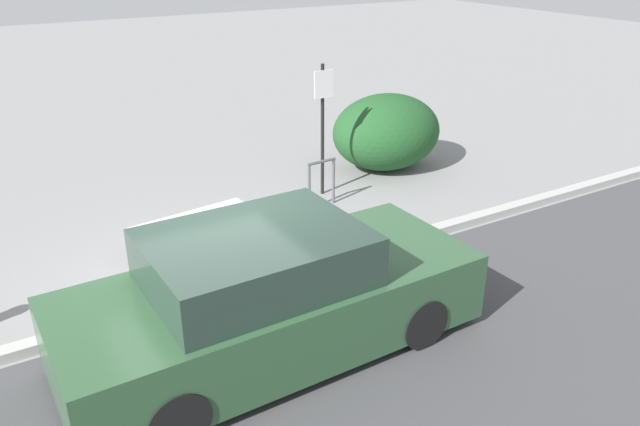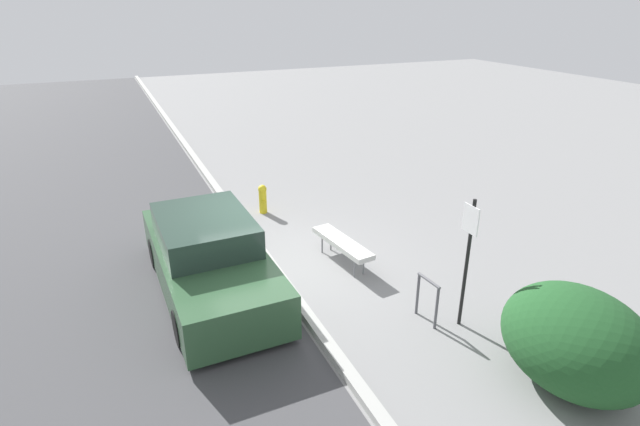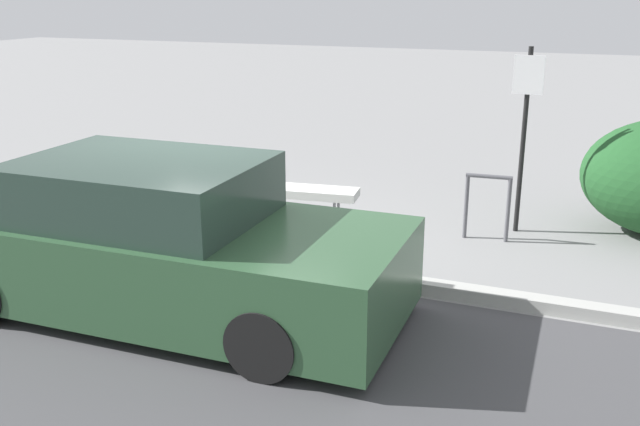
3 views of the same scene
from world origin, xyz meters
name	(u,v)px [view 2 (image 2 of 3)]	position (x,y,z in m)	size (l,w,h in m)	color
ground_plane	(273,270)	(0.00, 0.00, 0.00)	(60.00, 60.00, 0.00)	gray
curb	(273,268)	(0.00, 0.00, 0.07)	(60.00, 0.20, 0.13)	#A8A8A3
bench	(342,243)	(0.28, 1.44, 0.47)	(1.80, 0.63, 0.53)	gray
bike_rack	(427,296)	(2.72, 1.85, 0.50)	(0.55, 0.09, 0.83)	#515156
sign_post	(468,252)	(3.03, 2.32, 1.38)	(0.36, 0.08, 2.30)	black
fire_hydrant	(263,198)	(-2.98, 0.75, 0.41)	(0.36, 0.22, 0.77)	gold
shrub_hedge	(576,340)	(4.81, 2.86, 0.73)	(2.20, 1.81, 1.46)	#1E4C23
parked_car_near	(209,258)	(0.17, -1.31, 0.66)	(4.60, 1.92, 1.46)	black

